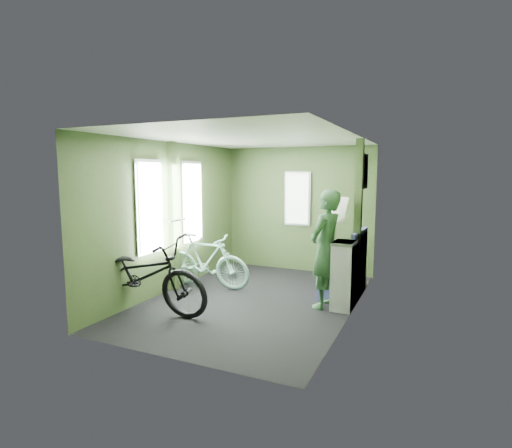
{
  "coord_description": "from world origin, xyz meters",
  "views": [
    {
      "loc": [
        2.34,
        -5.08,
        1.84
      ],
      "look_at": [
        0.0,
        0.1,
        1.1
      ],
      "focal_mm": 28.0,
      "sensor_mm": 36.0,
      "label": 1
    }
  ],
  "objects_px": {
    "bench_seat": "(345,276)",
    "bicycle_black": "(143,312)",
    "waste_box": "(343,275)",
    "bicycle_mint": "(206,288)",
    "passenger": "(326,249)"
  },
  "relations": [
    {
      "from": "bench_seat",
      "to": "bicycle_black",
      "type": "bearing_deg",
      "value": -138.96
    },
    {
      "from": "waste_box",
      "to": "bench_seat",
      "type": "xyz_separation_m",
      "value": [
        -0.11,
        0.64,
        -0.17
      ]
    },
    {
      "from": "bench_seat",
      "to": "bicycle_mint",
      "type": "bearing_deg",
      "value": -163.74
    },
    {
      "from": "bicycle_mint",
      "to": "waste_box",
      "type": "bearing_deg",
      "value": -93.49
    },
    {
      "from": "bicycle_mint",
      "to": "passenger",
      "type": "xyz_separation_m",
      "value": [
        1.96,
        -0.1,
        0.81
      ]
    },
    {
      "from": "bicycle_black",
      "to": "bench_seat",
      "type": "relative_size",
      "value": 1.97
    },
    {
      "from": "bicycle_mint",
      "to": "passenger",
      "type": "distance_m",
      "value": 2.12
    },
    {
      "from": "bicycle_mint",
      "to": "passenger",
      "type": "relative_size",
      "value": 0.93
    },
    {
      "from": "passenger",
      "to": "waste_box",
      "type": "distance_m",
      "value": 0.43
    },
    {
      "from": "bicycle_black",
      "to": "waste_box",
      "type": "relative_size",
      "value": 2.1
    },
    {
      "from": "bicycle_black",
      "to": "bench_seat",
      "type": "xyz_separation_m",
      "value": [
        2.25,
        1.88,
        0.29
      ]
    },
    {
      "from": "waste_box",
      "to": "bench_seat",
      "type": "height_order",
      "value": "bench_seat"
    },
    {
      "from": "bicycle_black",
      "to": "bicycle_mint",
      "type": "xyz_separation_m",
      "value": [
        0.16,
        1.32,
        0.0
      ]
    },
    {
      "from": "passenger",
      "to": "bench_seat",
      "type": "distance_m",
      "value": 0.85
    },
    {
      "from": "bicycle_mint",
      "to": "bench_seat",
      "type": "bearing_deg",
      "value": -76.4
    }
  ]
}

